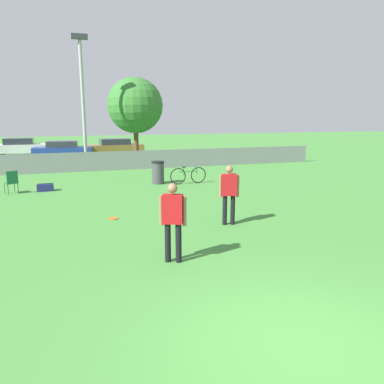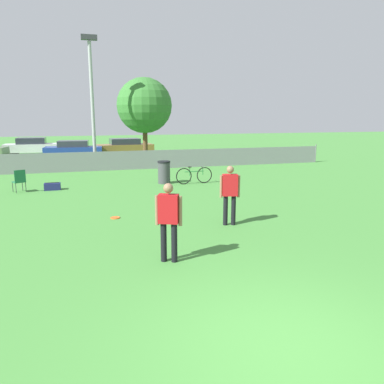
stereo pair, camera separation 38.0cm
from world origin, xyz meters
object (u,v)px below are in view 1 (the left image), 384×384
Objects in this scene: player_thrower_red at (173,217)px; gear_bag_sideline at (45,187)px; player_defender_red at (229,191)px; bicycle_sideline at (188,175)px; light_pole at (82,90)px; folding_chair_sideline at (11,181)px; parked_car_tan at (115,147)px; frisbee_disc at (113,218)px; parked_car_white at (19,147)px; parked_car_blue at (63,149)px; tree_near_pole at (135,106)px; trash_bin at (158,172)px.

player_thrower_red is 9.71m from gear_bag_sideline.
player_defender_red is 2.61× the size of gear_bag_sideline.
gear_bag_sideline is at bearing 174.92° from bicycle_sideline.
light_pole is 8.12× the size of folding_chair_sideline.
gear_bag_sideline is at bearing -111.95° from parked_car_tan.
player_defender_red is 5.92× the size of frisbee_disc.
bicycle_sideline is 0.42× the size of parked_car_white.
tree_near_pole is at bearing -39.32° from parked_car_blue.
trash_bin is at bearing -64.64° from parked_car_white.
light_pole reaches higher than frisbee_disc.
player_defender_red is at bearing 106.72° from folding_chair_sideline.
light_pole is at bearing -74.05° from parked_car_blue.
parked_car_blue is at bearing 100.79° from light_pole.
tree_near_pole is at bearing -43.41° from parked_car_white.
parked_car_blue reaches higher than bicycle_sideline.
light_pole is 9.03m from parked_car_tan.
parked_car_tan is (-0.09, 14.15, 0.13)m from trash_bin.
light_pole reaches higher than gear_bag_sideline.
parked_car_blue is (-4.09, 13.23, 0.10)m from trash_bin.
trash_bin is 0.25× the size of parked_car_white.
player_thrower_red is 4.08m from frisbee_disc.
gear_bag_sideline is (-5.18, 7.03, -0.84)m from player_defender_red.
tree_near_pole is 8.60× the size of gear_bag_sideline.
player_thrower_red is at bearing -87.13° from light_pole.
player_thrower_red is 0.39× the size of parked_car_blue.
frisbee_disc is 0.07× the size of parked_car_blue.
light_pole is 14.47m from player_defender_red.
trash_bin is (-1.32, 0.48, 0.14)m from bicycle_sideline.
light_pole is 1.74× the size of parked_car_blue.
player_thrower_red is (-2.65, -18.00, -2.78)m from tree_near_pole.
player_defender_red is at bearing 68.59° from player_thrower_red.
bicycle_sideline is (4.10, 5.05, 0.38)m from frisbee_disc.
gear_bag_sideline is (-4.89, -0.18, -0.38)m from trash_bin.
parked_car_white reaches higher than trash_bin.
parked_car_white is at bearing 158.61° from parked_car_tan.
tree_near_pole is at bearing 76.39° from frisbee_disc.
player_thrower_red is 26.49m from parked_car_white.
folding_chair_sideline is (-3.32, -6.82, -4.03)m from light_pole.
light_pole reaches higher than player_thrower_red.
light_pole is 4.46× the size of player_thrower_red.
frisbee_disc is 22.54m from parked_car_white.
gear_bag_sideline is at bearing -177.89° from trash_bin.
parked_car_tan is at bearing -16.73° from parked_car_white.
bicycle_sideline is 1.68× the size of trash_bin.
light_pole is at bearing 113.45° from trash_bin.
light_pole is 1.36× the size of tree_near_pole.
parked_car_tan is at bearing 71.47° from gear_bag_sideline.
parked_car_tan is (-1.41, 14.63, 0.27)m from bicycle_sideline.
gear_bag_sideline is at bearing -107.42° from light_pole.
player_defender_red is at bearing -101.06° from bicycle_sideline.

